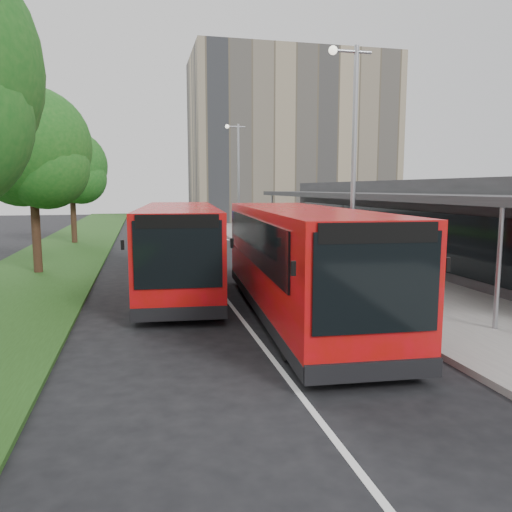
{
  "coord_description": "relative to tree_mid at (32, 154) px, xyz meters",
  "views": [
    {
      "loc": [
        -2.64,
        -13.48,
        3.63
      ],
      "look_at": [
        0.86,
        1.8,
        1.5
      ],
      "focal_mm": 35.0,
      "sensor_mm": 36.0,
      "label": 1
    }
  ],
  "objects": [
    {
      "name": "station_building",
      "position": [
        17.87,
        -1.05,
        -2.98
      ],
      "size": [
        7.7,
        26.0,
        4.0
      ],
      "color": "#2B2B2D",
      "rests_on": "ground"
    },
    {
      "name": "lamp_post_far",
      "position": [
        11.13,
        12.95,
        -0.31
      ],
      "size": [
        1.44,
        0.28,
        8.0
      ],
      "color": "#92949A",
      "rests_on": "pavement"
    },
    {
      "name": "pavement",
      "position": [
        13.01,
        10.95,
        -4.95
      ],
      "size": [
        5.0,
        80.0,
        0.15
      ],
      "primitive_type": "cube",
      "color": "slate",
      "rests_on": "ground"
    },
    {
      "name": "grass_verge",
      "position": [
        0.01,
        10.95,
        -4.97
      ],
      "size": [
        5.0,
        80.0,
        0.1
      ],
      "primitive_type": "cube",
      "color": "#1F4115",
      "rests_on": "ground"
    },
    {
      "name": "lamp_post_near",
      "position": [
        11.13,
        -7.05,
        -0.31
      ],
      "size": [
        1.44,
        0.28,
        8.0
      ],
      "color": "#92949A",
      "rests_on": "pavement"
    },
    {
      "name": "car_far",
      "position": [
        5.69,
        35.18,
        -4.37
      ],
      "size": [
        1.65,
        4.07,
        1.31
      ],
      "primitive_type": "imported",
      "rotation": [
        0.0,
        0.0,
        0.07
      ],
      "color": "navy",
      "rests_on": "ground"
    },
    {
      "name": "kerb_dashes",
      "position": [
        10.31,
        9.95,
        -5.02
      ],
      "size": [
        0.12,
        56.0,
        0.01
      ],
      "color": "silver",
      "rests_on": "ground"
    },
    {
      "name": "office_block",
      "position": [
        21.01,
        32.95,
        3.98
      ],
      "size": [
        22.0,
        12.0,
        18.0
      ],
      "primitive_type": "cube",
      "color": "tan",
      "rests_on": "ground"
    },
    {
      "name": "car_near",
      "position": [
        8.99,
        29.99,
        -4.39
      ],
      "size": [
        2.06,
        3.91,
        1.27
      ],
      "primitive_type": "imported",
      "rotation": [
        0.0,
        0.0,
        0.16
      ],
      "color": "#551C0C",
      "rests_on": "ground"
    },
    {
      "name": "litter_bin",
      "position": [
        12.3,
        0.71,
        -4.48
      ],
      "size": [
        0.47,
        0.47,
        0.78
      ],
      "primitive_type": "cylinder",
      "rotation": [
        0.0,
        0.0,
        0.09
      ],
      "color": "#372716",
      "rests_on": "pavement"
    },
    {
      "name": "bus_second",
      "position": [
        5.67,
        -4.55,
        -3.48
      ],
      "size": [
        3.52,
        10.78,
        3.0
      ],
      "rotation": [
        0.0,
        0.0,
        -0.08
      ],
      "color": "red",
      "rests_on": "ground"
    },
    {
      "name": "bus_main",
      "position": [
        8.65,
        -9.33,
        -3.44
      ],
      "size": [
        3.43,
        11.03,
        3.08
      ],
      "rotation": [
        0.0,
        0.0,
        -0.06
      ],
      "color": "red",
      "rests_on": "ground"
    },
    {
      "name": "ground",
      "position": [
        7.01,
        -9.05,
        -5.02
      ],
      "size": [
        120.0,
        120.0,
        0.0
      ],
      "primitive_type": "plane",
      "color": "black",
      "rests_on": "ground"
    },
    {
      "name": "bollard",
      "position": [
        11.88,
        7.57,
        -4.34
      ],
      "size": [
        0.22,
        0.22,
        1.08
      ],
      "primitive_type": "cylinder",
      "rotation": [
        0.0,
        0.0,
        0.33
      ],
      "color": "#D9D40B",
      "rests_on": "pavement"
    },
    {
      "name": "lane_centre_line",
      "position": [
        7.01,
        5.95,
        -5.02
      ],
      "size": [
        0.12,
        70.0,
        0.01
      ],
      "primitive_type": "cube",
      "color": "silver",
      "rests_on": "ground"
    },
    {
      "name": "tree_far",
      "position": [
        0.0,
        12.0,
        -0.27
      ],
      "size": [
        4.59,
        4.59,
        7.37
      ],
      "color": "#352015",
      "rests_on": "ground"
    },
    {
      "name": "tree_mid",
      "position": [
        0.0,
        0.0,
        0.0
      ],
      "size": [
        4.84,
        4.84,
        7.78
      ],
      "color": "#352015",
      "rests_on": "ground"
    }
  ]
}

